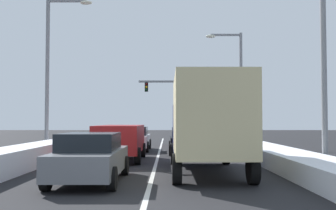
{
  "coord_description": "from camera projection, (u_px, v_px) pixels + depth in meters",
  "views": [
    {
      "loc": [
        0.53,
        -6.19,
        1.88
      ],
      "look_at": [
        0.36,
        27.79,
        3.27
      ],
      "focal_mm": 41.59,
      "sensor_mm": 36.0,
      "label": 1
    }
  ],
  "objects": [
    {
      "name": "street_lamp_left_mid",
      "position": [
        55.0,
        61.0,
        22.42
      ],
      "size": [
        2.66,
        0.36,
        8.99
      ],
      "color": "gray",
      "rests_on": "ground"
    },
    {
      "name": "sedan_white_center_lane_third",
      "position": [
        136.0,
        139.0,
        24.62
      ],
      "size": [
        2.0,
        4.5,
        1.51
      ],
      "color": "silver",
      "rests_on": "ground"
    },
    {
      "name": "street_lamp_right_near",
      "position": [
        316.0,
        44.0,
        14.72
      ],
      "size": [
        2.66,
        0.36,
        7.98
      ],
      "color": "gray",
      "rests_on": "ground"
    },
    {
      "name": "sedan_black_right_lane_second",
      "position": [
        188.0,
        140.0,
        22.36
      ],
      "size": [
        2.0,
        4.5,
        1.51
      ],
      "color": "black",
      "rests_on": "ground"
    },
    {
      "name": "box_truck_right_lane_nearest",
      "position": [
        209.0,
        120.0,
        13.96
      ],
      "size": [
        2.53,
        7.2,
        3.36
      ],
      "color": "navy",
      "rests_on": "ground"
    },
    {
      "name": "suv_red_center_lane_second",
      "position": [
        122.0,
        139.0,
        18.41
      ],
      "size": [
        2.16,
        4.9,
        1.67
      ],
      "color": "maroon",
      "rests_on": "ground"
    },
    {
      "name": "traffic_light_gantry",
      "position": [
        190.0,
        96.0,
        40.07
      ],
      "size": [
        7.54,
        0.47,
        6.2
      ],
      "color": "slate",
      "rests_on": "ground"
    },
    {
      "name": "sedan_gray_center_lane_nearest",
      "position": [
        92.0,
        157.0,
        11.95
      ],
      "size": [
        2.0,
        4.5,
        1.51
      ],
      "color": "slate",
      "rests_on": "ground"
    },
    {
      "name": "lane_stripe_between_right_lane_and_center_lane",
      "position": [
        161.0,
        153.0,
        23.01
      ],
      "size": [
        0.14,
        37.21,
        0.01
      ],
      "primitive_type": "cube",
      "color": "silver",
      "rests_on": "ground"
    },
    {
      "name": "snow_bank_left_shoulder",
      "position": [
        72.0,
        145.0,
        23.05
      ],
      "size": [
        1.52,
        37.21,
        0.85
      ],
      "primitive_type": "cube",
      "color": "white",
      "rests_on": "ground"
    },
    {
      "name": "sedan_maroon_right_lane_third",
      "position": [
        188.0,
        136.0,
        29.29
      ],
      "size": [
        2.0,
        4.5,
        1.51
      ],
      "color": "maroon",
      "rests_on": "ground"
    },
    {
      "name": "ground_plane",
      "position": [
        159.0,
        158.0,
        19.63
      ],
      "size": [
        120.0,
        120.0,
        0.0
      ],
      "primitive_type": "plane",
      "color": "black"
    },
    {
      "name": "street_lamp_right_mid",
      "position": [
        238.0,
        78.0,
        28.25
      ],
      "size": [
        2.66,
        0.36,
        8.32
      ],
      "color": "gray",
      "rests_on": "ground"
    },
    {
      "name": "snow_bank_right_shoulder",
      "position": [
        250.0,
        147.0,
        23.0
      ],
      "size": [
        1.9,
        37.21,
        0.67
      ],
      "primitive_type": "cube",
      "color": "white",
      "rests_on": "ground"
    }
  ]
}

